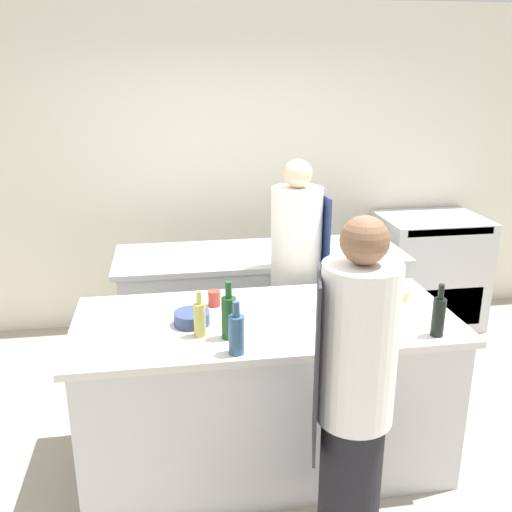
% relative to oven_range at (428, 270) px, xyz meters
% --- Properties ---
extents(ground_plane, '(16.00, 16.00, 0.00)m').
position_rel_oven_range_xyz_m(ground_plane, '(-1.81, -1.72, -0.50)').
color(ground_plane, '#A89E8E').
extents(wall_back, '(8.00, 0.06, 2.80)m').
position_rel_oven_range_xyz_m(wall_back, '(-1.81, 0.41, 0.90)').
color(wall_back, silver).
rests_on(wall_back, ground_plane).
extents(prep_counter, '(2.13, 0.93, 0.93)m').
position_rel_oven_range_xyz_m(prep_counter, '(-1.81, -1.72, -0.03)').
color(prep_counter, silver).
rests_on(prep_counter, ground_plane).
extents(pass_counter, '(2.17, 0.74, 0.93)m').
position_rel_oven_range_xyz_m(pass_counter, '(-1.65, -0.55, -0.03)').
color(pass_counter, silver).
rests_on(pass_counter, ground_plane).
extents(oven_range, '(0.90, 0.71, 1.00)m').
position_rel_oven_range_xyz_m(oven_range, '(0.00, 0.00, 0.00)').
color(oven_range, silver).
rests_on(oven_range, ground_plane).
extents(chef_at_prep_near, '(0.38, 0.37, 1.71)m').
position_rel_oven_range_xyz_m(chef_at_prep_near, '(-1.56, -2.52, 0.36)').
color(chef_at_prep_near, black).
rests_on(chef_at_prep_near, ground_plane).
extents(chef_at_stove, '(0.37, 0.35, 1.70)m').
position_rel_oven_range_xyz_m(chef_at_stove, '(-1.47, -0.97, 0.35)').
color(chef_at_stove, black).
rests_on(chef_at_stove, ground_plane).
extents(bottle_olive_oil, '(0.08, 0.08, 0.27)m').
position_rel_oven_range_xyz_m(bottle_olive_oil, '(-2.03, -2.11, 0.54)').
color(bottle_olive_oil, '#2D5175').
rests_on(bottle_olive_oil, prep_counter).
extents(bottle_vinegar, '(0.06, 0.06, 0.25)m').
position_rel_oven_range_xyz_m(bottle_vinegar, '(-2.19, -1.89, 0.53)').
color(bottle_vinegar, '#B2A84C').
rests_on(bottle_vinegar, prep_counter).
extents(bottle_wine, '(0.07, 0.07, 0.28)m').
position_rel_oven_range_xyz_m(bottle_wine, '(-0.97, -2.08, 0.54)').
color(bottle_wine, black).
rests_on(bottle_wine, prep_counter).
extents(bottle_cooking_oil, '(0.08, 0.08, 0.31)m').
position_rel_oven_range_xyz_m(bottle_cooking_oil, '(-2.04, -1.94, 0.55)').
color(bottle_cooking_oil, '#19471E').
rests_on(bottle_cooking_oil, prep_counter).
extents(bowl_mixing_large, '(0.20, 0.20, 0.07)m').
position_rel_oven_range_xyz_m(bowl_mixing_large, '(-2.23, -1.74, 0.47)').
color(bowl_mixing_large, navy).
rests_on(bowl_mixing_large, prep_counter).
extents(bowl_prep_small, '(0.27, 0.27, 0.06)m').
position_rel_oven_range_xyz_m(bowl_prep_small, '(-1.02, -1.53, 0.46)').
color(bowl_prep_small, tan).
rests_on(bowl_prep_small, prep_counter).
extents(cup, '(0.07, 0.07, 0.09)m').
position_rel_oven_range_xyz_m(cup, '(-2.08, -1.51, 0.48)').
color(cup, '#B2382D').
rests_on(cup, prep_counter).
extents(cutting_board, '(0.33, 0.20, 0.01)m').
position_rel_oven_range_xyz_m(cutting_board, '(-1.33, -1.92, 0.44)').
color(cutting_board, white).
rests_on(cutting_board, prep_counter).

